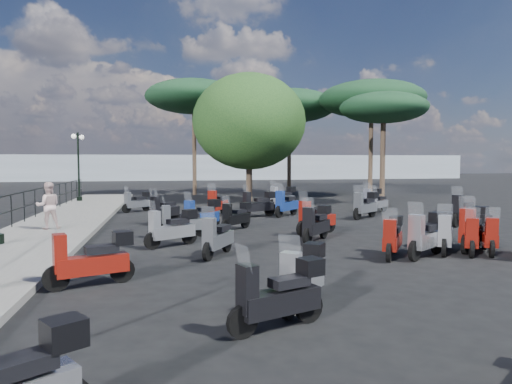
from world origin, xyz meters
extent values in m
plane|color=black|center=(0.00, 0.00, 0.00)|extent=(120.00, 120.00, 0.00)
cube|color=#63615E|center=(-6.50, 3.00, 0.07)|extent=(3.00, 30.00, 0.15)
cylinder|color=black|center=(-7.80, 3.48, 0.70)|extent=(0.04, 0.04, 1.10)
cylinder|color=black|center=(-7.80, 4.85, 0.70)|extent=(0.04, 0.04, 1.10)
cylinder|color=black|center=(-7.80, 6.22, 0.70)|extent=(0.04, 0.04, 1.10)
cylinder|color=black|center=(-7.80, 7.59, 0.70)|extent=(0.04, 0.04, 1.10)
cylinder|color=black|center=(-7.80, 8.96, 0.70)|extent=(0.04, 0.04, 1.10)
cylinder|color=black|center=(-7.80, 10.33, 0.70)|extent=(0.04, 0.04, 1.10)
cylinder|color=black|center=(-7.80, 11.69, 0.70)|extent=(0.04, 0.04, 1.10)
cylinder|color=black|center=(-7.80, 13.06, 0.70)|extent=(0.04, 0.04, 1.10)
cylinder|color=black|center=(-7.80, 14.43, 0.70)|extent=(0.04, 0.04, 1.10)
cylinder|color=black|center=(-7.80, 15.80, 0.70)|extent=(0.04, 0.04, 1.10)
cube|color=black|center=(-7.80, 2.80, 1.23)|extent=(0.04, 26.00, 0.04)
cube|color=black|center=(-7.80, 2.80, 0.70)|extent=(0.04, 26.00, 0.04)
cylinder|color=black|center=(-7.49, 13.51, 0.26)|extent=(0.30, 0.30, 0.22)
cylinder|color=black|center=(-7.49, 13.51, 2.02)|extent=(0.10, 0.10, 3.74)
cylinder|color=black|center=(-7.49, 13.51, 3.75)|extent=(0.30, 0.81, 0.04)
sphere|color=white|center=(-7.36, 13.90, 3.66)|extent=(0.26, 0.26, 0.26)
sphere|color=white|center=(-7.62, 13.11, 3.66)|extent=(0.26, 0.26, 0.26)
imported|color=beige|center=(-6.47, 2.77, 0.91)|extent=(0.86, 0.75, 1.52)
cube|color=black|center=(-3.87, -8.91, 0.68)|extent=(0.65, 0.57, 0.14)
cube|color=black|center=(-3.55, -8.69, 0.86)|extent=(0.45, 0.44, 0.25)
cylinder|color=black|center=(-4.66, -4.23, 0.24)|extent=(0.48, 0.26, 0.48)
cylinder|color=black|center=(-3.54, -3.81, 0.24)|extent=(0.48, 0.26, 0.48)
cube|color=maroon|center=(-4.05, -4.00, 0.42)|extent=(1.33, 0.77, 0.34)
cube|color=black|center=(-3.90, -3.94, 0.70)|extent=(0.66, 0.49, 0.14)
cube|color=maroon|center=(-4.58, -4.20, 0.70)|extent=(0.31, 0.36, 0.70)
plane|color=white|center=(-4.64, -4.22, 1.14)|extent=(0.21, 0.38, 0.37)
cube|color=black|center=(-3.52, -3.80, 0.88)|extent=(0.43, 0.42, 0.26)
cylinder|color=black|center=(-3.09, -0.54, 0.23)|extent=(0.45, 0.32, 0.47)
cylinder|color=black|center=(-2.08, 0.06, 0.23)|extent=(0.45, 0.32, 0.47)
cube|color=#9D9FA5|center=(-2.54, -0.22, 0.41)|extent=(1.26, 0.93, 0.33)
cube|color=black|center=(-2.40, -0.13, 0.68)|extent=(0.65, 0.55, 0.14)
cube|color=#9D9FA5|center=(-3.02, -0.50, 0.68)|extent=(0.33, 0.36, 0.68)
plane|color=white|center=(-3.07, -0.53, 1.12)|extent=(0.26, 0.36, 0.36)
cube|color=black|center=(-2.06, 0.07, 0.86)|extent=(0.45, 0.44, 0.25)
cylinder|color=black|center=(-2.80, 1.02, 0.23)|extent=(0.47, 0.19, 0.46)
cylinder|color=black|center=(-1.66, 1.25, 0.23)|extent=(0.47, 0.19, 0.46)
cube|color=#515458|center=(-2.18, 1.14, 0.41)|extent=(1.30, 0.57, 0.33)
cube|color=black|center=(-2.02, 1.17, 0.68)|extent=(0.63, 0.40, 0.14)
cube|color=#515458|center=(-2.72, 1.03, 0.68)|extent=(0.27, 0.33, 0.68)
plane|color=white|center=(-2.78, 1.02, 1.11)|extent=(0.15, 0.38, 0.36)
cylinder|color=black|center=(-3.20, 4.19, 0.24)|extent=(0.39, 0.43, 0.48)
cylinder|color=black|center=(-2.43, 5.10, 0.24)|extent=(0.39, 0.43, 0.48)
cube|color=black|center=(-2.78, 4.68, 0.42)|extent=(1.10, 1.20, 0.34)
cube|color=black|center=(-2.67, 4.81, 0.70)|extent=(0.62, 0.65, 0.14)
cube|color=black|center=(-3.15, 4.25, 0.70)|extent=(0.37, 0.36, 0.70)
plane|color=white|center=(-3.19, 4.20, 1.15)|extent=(0.34, 0.31, 0.37)
cylinder|color=black|center=(-4.52, 8.25, 0.22)|extent=(0.40, 0.34, 0.43)
cylinder|color=black|center=(-3.68, 8.91, 0.22)|extent=(0.40, 0.34, 0.43)
cube|color=#515458|center=(-4.06, 8.61, 0.38)|extent=(1.11, 0.96, 0.30)
cube|color=black|center=(-3.94, 8.70, 0.63)|extent=(0.59, 0.54, 0.13)
cube|color=#515458|center=(-4.47, 8.29, 0.63)|extent=(0.32, 0.33, 0.63)
plane|color=white|center=(-4.51, 8.26, 1.03)|extent=(0.27, 0.31, 0.33)
cube|color=black|center=(-3.66, 8.92, 0.79)|extent=(0.42, 0.41, 0.23)
cylinder|color=black|center=(-0.89, -6.41, 0.23)|extent=(0.35, 0.42, 0.46)
cylinder|color=black|center=(-0.21, -5.49, 0.23)|extent=(0.35, 0.42, 0.46)
cube|color=#9D9FA5|center=(-0.52, -5.91, 0.40)|extent=(1.00, 1.19, 0.32)
cube|color=black|center=(-0.42, -5.78, 0.67)|extent=(0.57, 0.63, 0.13)
cube|color=#9D9FA5|center=(-0.84, -6.35, 0.67)|extent=(0.35, 0.34, 0.67)
plane|color=white|center=(-0.88, -6.40, 1.10)|extent=(0.34, 0.28, 0.35)
cube|color=black|center=(-0.20, -5.48, 0.84)|extent=(0.44, 0.44, 0.25)
cylinder|color=black|center=(-1.69, -7.00, 0.23)|extent=(0.46, 0.25, 0.45)
cylinder|color=black|center=(-0.63, -6.59, 0.23)|extent=(0.46, 0.25, 0.45)
cube|color=black|center=(-1.12, -6.78, 0.40)|extent=(1.26, 0.75, 0.32)
cube|color=black|center=(-0.97, -6.72, 0.66)|extent=(0.63, 0.47, 0.13)
cube|color=black|center=(-1.62, -6.97, 0.66)|extent=(0.30, 0.34, 0.66)
plane|color=white|center=(-1.67, -6.99, 1.08)|extent=(0.20, 0.36, 0.35)
cube|color=black|center=(-0.62, -6.58, 0.83)|extent=(0.41, 0.40, 0.25)
cylinder|color=black|center=(-1.74, -2.24, 0.23)|extent=(0.31, 0.45, 0.46)
cylinder|color=black|center=(-1.17, -1.23, 0.23)|extent=(0.31, 0.45, 0.46)
cube|color=#515458|center=(-1.43, -1.69, 0.41)|extent=(0.91, 1.25, 0.33)
cube|color=black|center=(-1.35, -1.55, 0.68)|extent=(0.54, 0.65, 0.14)
cube|color=#515458|center=(-1.71, -2.17, 0.68)|extent=(0.36, 0.33, 0.68)
plane|color=white|center=(-1.74, -2.22, 1.11)|extent=(0.36, 0.25, 0.36)
cylinder|color=black|center=(-0.80, 2.02, 0.21)|extent=(0.37, 0.36, 0.43)
cylinder|color=black|center=(-0.02, 2.77, 0.21)|extent=(0.37, 0.36, 0.43)
cube|color=black|center=(-0.38, 2.43, 0.38)|extent=(1.05, 1.03, 0.30)
cube|color=black|center=(-0.27, 2.53, 0.63)|extent=(0.57, 0.57, 0.13)
cube|color=black|center=(-0.74, 2.07, 0.63)|extent=(0.33, 0.33, 0.63)
plane|color=white|center=(-0.78, 2.04, 1.03)|extent=(0.29, 0.29, 0.33)
cube|color=black|center=(-0.01, 2.78, 0.79)|extent=(0.42, 0.42, 0.23)
cylinder|color=black|center=(-2.03, 2.26, 0.24)|extent=(0.44, 0.37, 0.48)
cylinder|color=black|center=(-1.09, 3.00, 0.24)|extent=(0.44, 0.37, 0.48)
cube|color=navy|center=(-1.52, 2.66, 0.42)|extent=(1.23, 1.07, 0.34)
cube|color=black|center=(-1.39, 2.77, 0.70)|extent=(0.65, 0.61, 0.14)
cube|color=navy|center=(-1.97, 2.31, 0.70)|extent=(0.36, 0.37, 0.70)
plane|color=white|center=(-2.02, 2.27, 1.15)|extent=(0.30, 0.35, 0.37)
cube|color=black|center=(-1.08, 3.01, 0.88)|extent=(0.46, 0.46, 0.26)
cylinder|color=black|center=(-0.91, 5.99, 0.25)|extent=(0.35, 0.49, 0.51)
cylinder|color=black|center=(-0.27, 7.09, 0.25)|extent=(0.35, 0.49, 0.51)
cube|color=maroon|center=(-0.56, 6.58, 0.45)|extent=(1.00, 1.38, 0.36)
cube|color=black|center=(-0.47, 6.74, 0.74)|extent=(0.59, 0.71, 0.15)
cube|color=maroon|center=(-0.86, 6.06, 0.74)|extent=(0.39, 0.36, 0.74)
plane|color=white|center=(-0.90, 6.00, 1.22)|extent=(0.39, 0.27, 0.39)
cylinder|color=black|center=(3.02, -3.17, 0.25)|extent=(0.47, 0.37, 0.50)
cylinder|color=black|center=(4.05, -2.45, 0.25)|extent=(0.47, 0.37, 0.50)
cube|color=#AAABB4|center=(3.58, -2.78, 0.44)|extent=(1.32, 1.07, 0.36)
cube|color=black|center=(3.73, -2.68, 0.73)|extent=(0.69, 0.62, 0.15)
cube|color=#AAABB4|center=(3.09, -3.12, 0.73)|extent=(0.37, 0.39, 0.73)
plane|color=white|center=(3.04, -3.16, 1.20)|extent=(0.30, 0.37, 0.39)
cube|color=black|center=(4.07, -2.44, 0.92)|extent=(0.48, 0.48, 0.27)
cylinder|color=black|center=(2.40, -3.13, 0.23)|extent=(0.34, 0.43, 0.45)
cylinder|color=black|center=(3.05, -2.20, 0.23)|extent=(0.34, 0.43, 0.45)
cube|color=maroon|center=(2.75, -2.63, 0.40)|extent=(0.97, 1.20, 0.32)
cube|color=black|center=(2.84, -2.49, 0.66)|extent=(0.56, 0.63, 0.13)
cube|color=maroon|center=(2.44, -3.07, 0.66)|extent=(0.35, 0.33, 0.66)
plane|color=white|center=(2.41, -3.12, 1.09)|extent=(0.34, 0.27, 0.35)
cube|color=black|center=(3.06, -2.18, 0.83)|extent=(0.43, 0.44, 0.25)
cylinder|color=black|center=(1.18, -0.67, 0.24)|extent=(0.39, 0.43, 0.48)
cylinder|color=black|center=(1.98, 0.23, 0.24)|extent=(0.39, 0.43, 0.48)
cube|color=black|center=(1.61, -0.18, 0.42)|extent=(1.11, 1.20, 0.34)
cube|color=black|center=(1.72, -0.05, 0.70)|extent=(0.62, 0.65, 0.14)
cube|color=black|center=(1.23, -0.61, 0.70)|extent=(0.37, 0.36, 0.70)
plane|color=white|center=(1.20, -0.65, 1.15)|extent=(0.34, 0.31, 0.37)
cube|color=black|center=(1.99, 0.25, 0.88)|extent=(0.46, 0.47, 0.26)
cylinder|color=black|center=(1.83, 5.35, 0.25)|extent=(0.43, 0.44, 0.51)
cylinder|color=black|center=(2.71, 6.26, 0.25)|extent=(0.43, 0.44, 0.51)
cube|color=navy|center=(2.30, 5.84, 0.45)|extent=(1.21, 1.25, 0.36)
cube|color=black|center=(2.43, 5.97, 0.74)|extent=(0.67, 0.68, 0.15)
cube|color=navy|center=(1.89, 5.41, 0.74)|extent=(0.39, 0.39, 0.74)
plane|color=white|center=(1.84, 5.36, 1.22)|extent=(0.35, 0.34, 0.39)
cylinder|color=black|center=(0.43, 5.50, 0.25)|extent=(0.50, 0.29, 0.49)
cylinder|color=black|center=(1.57, 5.99, 0.25)|extent=(0.50, 0.29, 0.49)
cube|color=black|center=(1.05, 5.77, 0.43)|extent=(1.37, 0.85, 0.35)
cube|color=black|center=(1.21, 5.84, 0.72)|extent=(0.69, 0.53, 0.14)
cube|color=black|center=(0.51, 5.54, 0.72)|extent=(0.33, 0.37, 0.72)
plane|color=white|center=(0.45, 5.51, 1.18)|extent=(0.23, 0.39, 0.38)
cube|color=black|center=(1.59, 6.00, 0.91)|extent=(0.45, 0.44, 0.27)
cylinder|color=black|center=(3.98, -2.88, 0.23)|extent=(0.35, 0.44, 0.47)
cylinder|color=black|center=(4.66, -1.92, 0.23)|extent=(0.35, 0.44, 0.47)
cube|color=#9D9FA5|center=(4.35, -2.36, 0.41)|extent=(1.00, 1.23, 0.33)
cube|color=black|center=(4.44, -2.22, 0.69)|extent=(0.58, 0.65, 0.14)
cube|color=#9D9FA5|center=(4.03, -2.81, 0.69)|extent=(0.36, 0.34, 0.69)
plane|color=white|center=(3.99, -2.86, 1.13)|extent=(0.35, 0.28, 0.36)
cube|color=black|center=(4.67, -1.90, 0.86)|extent=(0.45, 0.45, 0.25)
cylinder|color=black|center=(4.58, -3.10, 0.22)|extent=(0.30, 0.43, 0.44)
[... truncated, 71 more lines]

